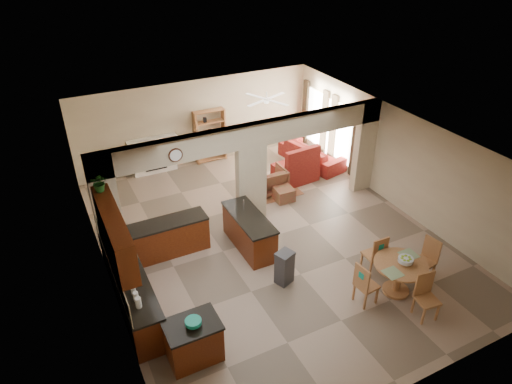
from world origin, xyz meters
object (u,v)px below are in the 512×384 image
sofa (312,153)px  kitchen_island (193,341)px  dining_table (399,273)px  armchair (271,180)px

sofa → kitchen_island: bearing=121.1°
dining_table → sofa: 6.37m
sofa → armchair: 2.35m
dining_table → sofa: dining_table is taller
armchair → kitchen_island: bearing=49.4°
kitchen_island → dining_table: (4.60, -0.32, 0.08)m
kitchen_island → sofa: (6.31, 5.81, -0.09)m
dining_table → sofa: size_ratio=0.48×
kitchen_island → armchair: 6.36m
sofa → armchair: bearing=104.5°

